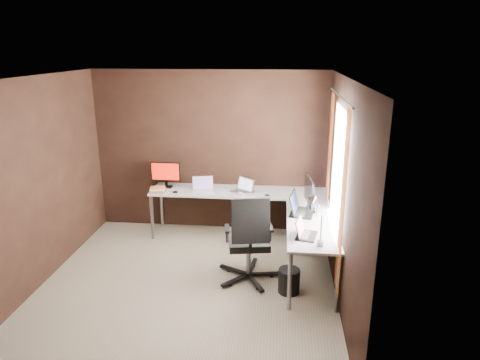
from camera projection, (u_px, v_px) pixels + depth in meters
name	position (u px, v px, depth m)	size (l,w,h in m)	color
room	(214.00, 186.00, 4.96)	(3.60, 3.60, 2.50)	tan
desk	(261.00, 206.00, 6.01)	(2.65, 2.25, 0.73)	white
drawer_pedestal	(302.00, 229.00, 6.18)	(0.42, 0.50, 0.60)	white
monitor_left	(166.00, 173.00, 6.58)	(0.46, 0.13, 0.40)	black
monitor_right	(309.00, 192.00, 5.61)	(0.16, 0.56, 0.46)	black
laptop_white	(203.00, 188.00, 6.46)	(0.35, 0.28, 0.21)	white
laptop_silver	(243.00, 189.00, 6.40)	(0.38, 0.37, 0.21)	silver
laptop_black_big	(299.00, 209.00, 5.60)	(0.37, 0.46, 0.28)	black
laptop_black_small	(304.00, 232.00, 4.91)	(0.28, 0.35, 0.21)	black
book_stack	(158.00, 190.00, 6.42)	(0.25, 0.22, 0.07)	#947050
mouse_left	(175.00, 192.00, 6.36)	(0.09, 0.06, 0.03)	black
mouse_corner	(267.00, 195.00, 6.23)	(0.07, 0.05, 0.03)	black
desk_lamp	(315.00, 214.00, 4.65)	(0.18, 0.21, 0.55)	slate
office_chair	(249.00, 255.00, 5.32)	(0.64, 0.65, 1.15)	black
wastebasket	(289.00, 281.00, 5.10)	(0.26, 0.26, 0.30)	black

